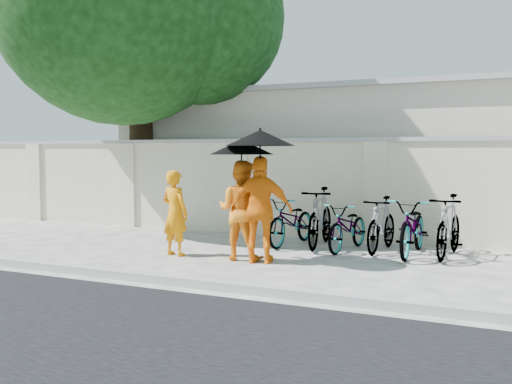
% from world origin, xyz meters
% --- Properties ---
extents(ground, '(80.00, 80.00, 0.00)m').
position_xyz_m(ground, '(0.00, 0.00, 0.00)').
color(ground, silver).
extents(kerb, '(40.00, 0.16, 0.12)m').
position_xyz_m(kerb, '(0.00, -1.70, 0.06)').
color(kerb, '#9D9D9D').
rests_on(kerb, ground).
extents(compound_wall, '(20.00, 0.30, 2.00)m').
position_xyz_m(compound_wall, '(1.00, 3.20, 1.00)').
color(compound_wall, silver).
rests_on(compound_wall, ground).
extents(building_behind, '(14.00, 6.00, 3.20)m').
position_xyz_m(building_behind, '(2.00, 7.00, 1.60)').
color(building_behind, silver).
rests_on(building_behind, ground).
extents(shade_tree, '(6.70, 6.20, 8.20)m').
position_xyz_m(shade_tree, '(-3.66, 2.97, 5.10)').
color(shade_tree, '#3D2719').
rests_on(shade_tree, ground).
extents(monk_left, '(0.60, 0.45, 1.48)m').
position_xyz_m(monk_left, '(-0.82, 0.19, 0.74)').
color(monk_left, orange).
rests_on(monk_left, ground).
extents(monk_center, '(0.84, 0.67, 1.66)m').
position_xyz_m(monk_center, '(0.39, 0.33, 0.83)').
color(monk_center, orange).
rests_on(monk_center, ground).
extents(parasol_center, '(1.06, 1.06, 1.06)m').
position_xyz_m(parasol_center, '(0.44, 0.25, 1.87)').
color(parasol_center, black).
rests_on(parasol_center, ground).
extents(monk_right, '(1.08, 0.61, 1.73)m').
position_xyz_m(monk_right, '(0.82, 0.19, 0.87)').
color(monk_right, orange).
rests_on(monk_right, ground).
extents(parasol_right, '(1.11, 1.11, 1.16)m').
position_xyz_m(parasol_right, '(0.84, 0.11, 2.02)').
color(parasol_right, black).
rests_on(parasol_right, ground).
extents(bike_0, '(0.79, 1.81, 0.92)m').
position_xyz_m(bike_0, '(0.62, 2.09, 0.46)').
color(bike_0, '#9697A1').
rests_on(bike_0, ground).
extents(bike_1, '(0.72, 1.92, 1.13)m').
position_xyz_m(bike_1, '(1.20, 2.07, 0.56)').
color(bike_1, '#9697A1').
rests_on(bike_1, ground).
extents(bike_2, '(0.76, 1.71, 0.87)m').
position_xyz_m(bike_2, '(1.78, 1.93, 0.43)').
color(bike_2, '#9697A1').
rests_on(bike_2, ground).
extents(bike_3, '(0.58, 1.68, 0.99)m').
position_xyz_m(bike_3, '(2.36, 2.05, 0.50)').
color(bike_3, '#9697A1').
rests_on(bike_3, ground).
extents(bike_4, '(0.69, 1.90, 0.99)m').
position_xyz_m(bike_4, '(2.94, 1.91, 0.50)').
color(bike_4, '#9697A1').
rests_on(bike_4, ground).
extents(bike_5, '(0.66, 1.82, 1.07)m').
position_xyz_m(bike_5, '(3.52, 1.97, 0.54)').
color(bike_5, '#9697A1').
rests_on(bike_5, ground).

